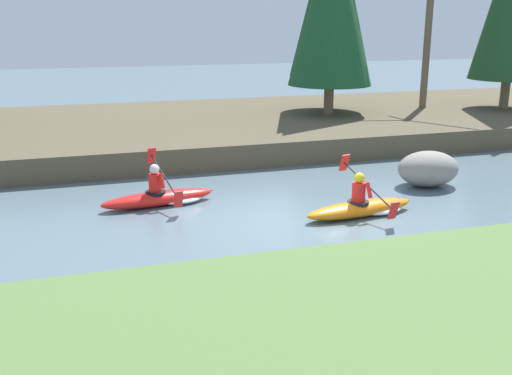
# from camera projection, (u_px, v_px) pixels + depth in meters

# --- Properties ---
(ground_plane) EXTENTS (90.00, 90.00, 0.00)m
(ground_plane) POSITION_uv_depth(u_px,v_px,m) (295.00, 222.00, 12.97)
(ground_plane) COLOR slate
(riverbank_near) EXTENTS (44.00, 6.27, 0.73)m
(riverbank_near) POSITION_uv_depth(u_px,v_px,m) (485.00, 359.00, 7.11)
(riverbank_near) COLOR #56753D
(riverbank_near) RESTS_ON ground
(riverbank_far) EXTENTS (44.00, 10.28, 0.74)m
(riverbank_far) POSITION_uv_depth(u_px,v_px,m) (199.00, 128.00, 21.96)
(riverbank_far) COLOR brown
(riverbank_far) RESTS_ON ground
(conifer_tree_mid_left) EXTENTS (3.13, 3.13, 6.85)m
(conifer_tree_mid_left) POSITION_uv_depth(u_px,v_px,m) (332.00, 6.00, 21.75)
(conifer_tree_mid_left) COLOR #7A664C
(conifer_tree_mid_left) RESTS_ON riverbank_far
(bare_tree_mid_downstream) EXTENTS (3.80, 3.75, 6.91)m
(bare_tree_mid_downstream) POSITION_uv_depth(u_px,v_px,m) (428.00, 25.00, 23.73)
(bare_tree_mid_downstream) COLOR brown
(bare_tree_mid_downstream) RESTS_ON riverbank_far
(kayaker_lead) EXTENTS (2.80, 2.07, 1.20)m
(kayaker_lead) POSITION_uv_depth(u_px,v_px,m) (364.00, 207.00, 13.38)
(kayaker_lead) COLOR orange
(kayaker_lead) RESTS_ON ground
(kayaker_middle) EXTENTS (2.80, 2.07, 1.20)m
(kayaker_middle) POSITION_uv_depth(u_px,v_px,m) (163.00, 197.00, 14.14)
(kayaker_middle) COLOR red
(kayaker_middle) RESTS_ON ground
(boulder_midstream) EXTENTS (1.64, 1.28, 0.92)m
(boulder_midstream) POSITION_uv_depth(u_px,v_px,m) (428.00, 169.00, 15.68)
(boulder_midstream) COLOR gray
(boulder_midstream) RESTS_ON ground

